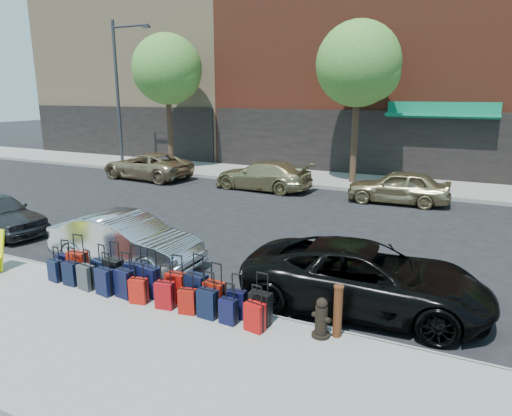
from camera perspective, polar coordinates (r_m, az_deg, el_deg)
The scene contains 38 objects.
ground at distance 13.71m, azimuth -0.11°, elevation -3.88°, with size 120.00×120.00×0.00m, color black.
sidewalk_near at distance 8.79m, azimuth -19.77°, elevation -15.04°, with size 60.00×4.00×0.15m, color gray.
sidewalk_far at distance 22.83m, azimuth 11.01°, elevation 3.37°, with size 60.00×4.00×0.15m, color gray.
curb_near at distance 10.12m, azimuth -11.52°, elevation -10.46°, with size 60.00×0.08×0.15m, color gray.
curb_far at distance 20.92m, azimuth 9.55°, elevation 2.46°, with size 60.00×0.08×0.15m, color gray.
building_left at distance 36.99m, azimuth -10.81°, elevation 19.72°, with size 15.00×12.12×16.00m.
tree_left at distance 26.35m, azimuth -10.78°, elevation 16.45°, with size 3.80×3.80×7.27m.
tree_center at distance 21.84m, azimuth 13.03°, elevation 16.87°, with size 3.80×3.80×7.27m.
streetlight at distance 27.64m, azimuth -16.66°, elevation 14.45°, with size 2.59×0.18×8.00m.
suitcase_front_0 at distance 11.40m, azimuth -22.75°, elevation -6.59°, with size 0.38×0.24×0.86m.
suitcase_front_1 at distance 11.07m, azimuth -21.35°, elevation -6.73°, with size 0.46×0.29×1.05m.
suitcase_front_2 at distance 10.66m, azimuth -18.84°, elevation -7.58°, with size 0.41×0.28×0.91m.
suitcase_front_3 at distance 10.39m, azimuth -17.35°, elevation -7.80°, with size 0.44×0.26×1.03m.
suitcase_front_4 at distance 10.06m, azimuth -14.83°, elevation -8.36°, with size 0.45×0.28×1.02m.
suitcase_front_5 at distance 9.77m, azimuth -13.05°, elevation -8.95°, with size 0.46×0.30×1.02m.
suitcase_front_6 at distance 9.42m, azimuth -9.94°, elevation -9.75°, with size 0.42×0.24×0.98m.
suitcase_front_7 at distance 9.19m, azimuth -7.43°, elevation -10.11°, with size 0.47×0.31×1.06m.
suitcase_front_8 at distance 8.90m, azimuth -5.19°, elevation -11.04°, with size 0.44×0.27×0.99m.
suitcase_front_9 at distance 8.71m, azimuth -2.49°, elevation -11.90°, with size 0.38×0.24×0.86m.
suitcase_front_10 at distance 8.48m, azimuth 0.57°, elevation -12.37°, with size 0.41×0.24×0.97m.
suitcase_back_0 at distance 11.22m, azimuth -23.79°, elevation -7.15°, with size 0.35×0.23×0.79m.
suitcase_back_1 at distance 10.85m, azimuth -22.10°, elevation -7.59°, with size 0.36×0.21×0.85m.
suitcase_back_2 at distance 10.50m, azimuth -20.46°, elevation -8.10°, with size 0.40×0.27×0.88m.
suitcase_back_3 at distance 10.11m, azimuth -18.38°, elevation -8.73°, with size 0.41×0.28×0.91m.
suitcase_back_4 at distance 9.86m, azimuth -16.09°, elevation -9.04°, with size 0.43×0.29×0.96m.
suitcase_back_5 at distance 9.56m, azimuth -14.47°, elevation -9.98°, with size 0.38×0.27×0.83m.
suitcase_back_6 at distance 9.22m, azimuth -11.31°, elevation -10.62°, with size 0.39×0.26×0.87m.
suitcase_back_7 at distance 8.95m, azimuth -8.55°, elevation -11.45°, with size 0.36×0.25×0.79m.
suitcase_back_8 at distance 8.74m, azimuth -6.04°, elevation -11.79°, with size 0.38×0.23×0.90m.
suitcase_back_9 at distance 8.52m, azimuth -3.47°, elevation -12.75°, with size 0.34×0.21×0.77m.
suitcase_back_10 at distance 8.26m, azimuth -0.16°, elevation -13.44°, with size 0.38×0.26×0.85m.
fire_hydrant at distance 8.13m, azimuth 8.17°, elevation -13.55°, with size 0.37×0.32×0.72m.
bollard at distance 8.11m, azimuth 10.19°, elevation -12.51°, with size 0.17×0.17×0.94m.
car_near_1 at distance 11.93m, azimuth -15.98°, elevation -3.92°, with size 1.39×3.98×1.31m, color #B8BAC0.
car_near_2 at distance 9.45m, azimuth 13.48°, elevation -8.45°, with size 2.23×4.84×1.34m, color black.
car_far_0 at distance 23.90m, azimuth -13.49°, elevation 5.16°, with size 2.21×4.80×1.33m, color tan.
car_far_1 at distance 20.57m, azimuth 0.85°, elevation 4.09°, with size 1.83×4.49×1.30m, color tan.
car_far_2 at distance 18.83m, azimuth 17.36°, elevation 2.55°, with size 1.57×3.91×1.33m, color tan.
Camera 1 is at (5.73, -11.71, 4.24)m, focal length 32.00 mm.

